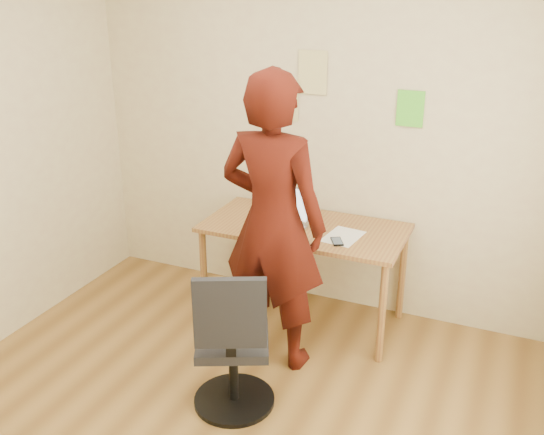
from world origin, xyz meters
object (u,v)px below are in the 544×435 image
at_px(laptop, 282,217).
at_px(phone, 337,241).
at_px(desk, 304,237).
at_px(person, 273,223).
at_px(office_chair, 232,351).

xyz_separation_m(laptop, phone, (0.45, -0.14, -0.05)).
distance_m(desk, laptop, 0.21).
xyz_separation_m(desk, person, (-0.02, -0.52, 0.30)).
height_order(desk, person, person).
height_order(office_chair, person, person).
distance_m(phone, person, 0.50).
bearing_deg(phone, desk, 120.27).
distance_m(desk, person, 0.59).
bearing_deg(phone, laptop, 133.58).
bearing_deg(desk, laptop, -167.57).
relative_size(desk, phone, 9.45).
bearing_deg(desk, office_chair, -90.41).
bearing_deg(office_chair, phone, 47.09).
height_order(desk, phone, phone).
height_order(desk, office_chair, office_chair).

